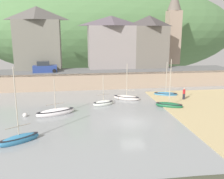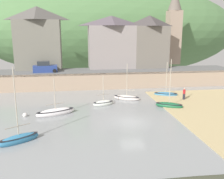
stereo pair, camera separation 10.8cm
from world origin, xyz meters
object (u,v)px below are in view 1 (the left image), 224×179
object	(u,v)px
waterfront_building_left	(38,38)
waterfront_building_right	(149,41)
church_with_spire	(173,27)
mooring_buoy	(25,115)
sailboat_white_hull	(127,98)
sailboat_nearest_shore	(103,103)
sailboat_far_left	(19,139)
rowboat_small_beached	(169,105)
fishing_boat_green	(56,112)
parked_car_near_slipway	(45,68)
person_near_water	(184,93)
dinghy_open_wooden	(166,94)
waterfront_building_centre	(111,42)

from	to	relation	value
waterfront_building_left	waterfront_building_right	distance (m)	21.51
church_with_spire	mooring_buoy	xyz separation A→B (m)	(-27.18, -25.56, -10.30)
church_with_spire	sailboat_white_hull	xyz separation A→B (m)	(-14.32, -19.93, -10.20)
waterfront_building_right	mooring_buoy	distance (m)	30.71
sailboat_nearest_shore	mooring_buoy	size ratio (longest dim) A/B	7.77
sailboat_nearest_shore	sailboat_white_hull	bearing A→B (deg)	13.87
waterfront_building_right	church_with_spire	size ratio (longest dim) A/B	0.64
sailboat_far_left	rowboat_small_beached	xyz separation A→B (m)	(16.63, 8.19, -0.05)
church_with_spire	rowboat_small_beached	bearing A→B (deg)	-111.78
fishing_boat_green	parked_car_near_slipway	xyz separation A→B (m)	(-2.87, 16.93, 2.90)
rowboat_small_beached	parked_car_near_slipway	bearing A→B (deg)	166.43
waterfront_building_right	sailboat_nearest_shore	size ratio (longest dim) A/B	2.48
rowboat_small_beached	sailboat_white_hull	distance (m)	6.41
sailboat_white_hull	sailboat_nearest_shore	size ratio (longest dim) A/B	1.29
waterfront_building_left	mooring_buoy	bearing A→B (deg)	-87.62
sailboat_white_hull	mooring_buoy	xyz separation A→B (m)	(-12.86, -5.63, -0.11)
parked_car_near_slipway	waterfront_building_left	bearing A→B (deg)	102.99
person_near_water	sailboat_far_left	bearing A→B (deg)	-150.71
dinghy_open_wooden	waterfront_building_centre	bearing A→B (deg)	133.17
waterfront_building_right	sailboat_nearest_shore	distance (m)	22.70
sailboat_far_left	person_near_water	size ratio (longest dim) A/B	4.19
waterfront_building_right	parked_car_near_slipway	size ratio (longest dim) A/B	2.39
rowboat_small_beached	person_near_water	size ratio (longest dim) A/B	3.86
rowboat_small_beached	waterfront_building_right	bearing A→B (deg)	110.89
waterfront_building_right	dinghy_open_wooden	distance (m)	16.31
sailboat_far_left	mooring_buoy	xyz separation A→B (m)	(-0.78, 7.07, -0.17)
rowboat_small_beached	parked_car_near_slipway	size ratio (longest dim) A/B	1.48
waterfront_building_centre	sailboat_far_left	xyz separation A→B (m)	(-12.20, -28.62, -7.11)
fishing_boat_green	mooring_buoy	xyz separation A→B (m)	(-3.38, -0.12, -0.15)
waterfront_building_centre	dinghy_open_wooden	bearing A→B (deg)	-67.01
rowboat_small_beached	mooring_buoy	distance (m)	17.45
waterfront_building_right	church_with_spire	bearing A→B (deg)	31.31
rowboat_small_beached	mooring_buoy	bearing A→B (deg)	-146.57
mooring_buoy	sailboat_white_hull	bearing A→B (deg)	23.64
church_with_spire	sailboat_nearest_shore	bearing A→B (deg)	-128.81
dinghy_open_wooden	mooring_buoy	xyz separation A→B (m)	(-19.13, -7.04, -0.07)
waterfront_building_centre	sailboat_far_left	world-z (taller)	waterfront_building_centre
sailboat_far_left	fishing_boat_green	world-z (taller)	sailboat_far_left
sailboat_far_left	mooring_buoy	size ratio (longest dim) A/B	12.96
waterfront_building_left	waterfront_building_centre	xyz separation A→B (m)	(13.87, 0.00, -0.80)
waterfront_building_right	sailboat_far_left	size ratio (longest dim) A/B	1.49
parked_car_near_slipway	mooring_buoy	world-z (taller)	parked_car_near_slipway
person_near_water	waterfront_building_right	bearing A→B (deg)	90.30
sailboat_white_hull	person_near_water	size ratio (longest dim) A/B	3.23
mooring_buoy	person_near_water	bearing A→B (deg)	11.22
waterfront_building_centre	mooring_buoy	distance (m)	26.20
fishing_boat_green	dinghy_open_wooden	distance (m)	17.21
sailboat_far_left	sailboat_nearest_shore	bearing A→B (deg)	18.12
person_near_water	parked_car_near_slipway	bearing A→B (deg)	147.30
rowboat_small_beached	sailboat_white_hull	xyz separation A→B (m)	(-4.55, 4.51, -0.02)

